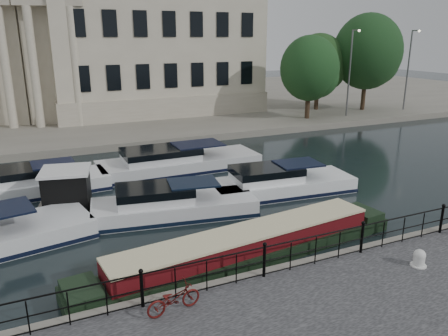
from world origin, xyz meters
The scene contains 11 objects.
ground_plane centered at (0.00, 0.00, 0.00)m, with size 160.00×160.00×0.00m, color black.
far_bank centered at (0.00, 39.00, 0.28)m, with size 120.00×42.00×0.55m, color #6B665B.
railing centered at (0.00, -2.25, 1.20)m, with size 24.14×0.14×1.22m.
civic_building centered at (-1.00, 34.71, 7.04)m, with size 53.55×31.84×16.85m.
lamp_posts centered at (26.00, 20.70, 4.80)m, with size 8.24×1.55×8.07m.
bicycle centered at (-3.26, -2.86, 0.98)m, with size 0.57×1.62×0.85m, color #4D0F0D.
mooring_bollard centered at (5.13, -3.82, 0.83)m, with size 0.54×0.54×0.60m.
narrowboat centered at (0.46, -0.16, 0.37)m, with size 13.43×3.22×1.49m.
harbour_hut centered at (-5.12, 7.50, 0.95)m, with size 3.44×3.06×2.18m.
cabin_cruisers centered at (-2.00, 7.75, 0.37)m, with size 23.59×11.06×1.99m.
trees centered at (23.07, 22.80, 5.65)m, with size 14.46×9.47×9.78m.
Camera 1 is at (-6.36, -13.15, 8.05)m, focal length 35.00 mm.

